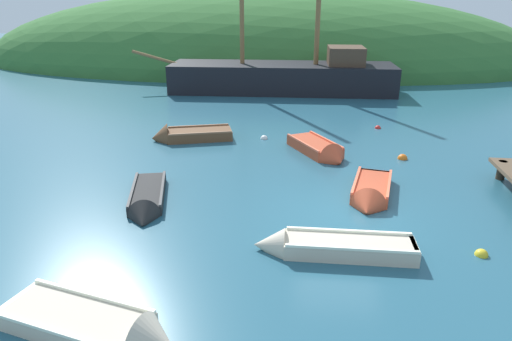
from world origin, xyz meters
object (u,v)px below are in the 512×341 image
Objects in this scene: rowboat_center at (187,136)px; buoy_orange at (402,159)px; buoy_white at (264,139)px; rowboat_portside at (321,151)px; rowboat_outer_right at (102,331)px; sailing_ship at (284,81)px; rowboat_outer_left at (370,195)px; rowboat_far at (147,202)px; buoy_red at (378,128)px; rowboat_near_dock at (327,248)px; buoy_yellow at (481,255)px.

rowboat_center is 9.67× the size of buoy_orange.
buoy_orange is 5.91m from buoy_white.
rowboat_portside reaches higher than rowboat_outer_right.
sailing_ship is 16.82m from rowboat_outer_left.
rowboat_far is 6.64m from rowboat_center.
buoy_red is at bearing -177.58° from rowboat_outer_left.
rowboat_outer_right is (-4.05, -10.85, -0.04)m from rowboat_portside.
rowboat_near_dock is at bearing 94.58° from sailing_ship.
buoy_red is 11.28m from buoy_yellow.
rowboat_center is (-7.32, 5.27, 0.03)m from rowboat_outer_left.
rowboat_center reaches higher than rowboat_outer_left.
buoy_orange is 6.97m from buoy_yellow.
rowboat_outer_right is at bearing -51.63° from rowboat_portside.
rowboat_outer_left is 9.01m from rowboat_center.
rowboat_outer_left is 6.86m from rowboat_far.
rowboat_near_dock is 1.08× the size of rowboat_center.
buoy_white is (3.34, 0.55, -0.14)m from rowboat_center.
rowboat_center is at bearing -56.96° from rowboat_near_dock.
buoy_white is at bearing 161.00° from buoy_orange.
buoy_white is 5.68m from buoy_red.
buoy_orange is 1.18× the size of buoy_yellow.
rowboat_portside is 4.24m from rowboat_outer_left.
rowboat_center reaches higher than buoy_red.
rowboat_outer_left is at bearing -98.30° from buoy_red.
sailing_ship is at bearing 121.56° from buoy_red.
rowboat_outer_right is 16.51m from buoy_red.
buoy_red is at bearing -178.83° from rowboat_center.
rowboat_far is at bearing -129.71° from buoy_red.
rowboat_portside is 0.93× the size of rowboat_far.
buoy_white and buoy_yellow have the same top height.
rowboat_outer_right is (-1.72, -23.26, -0.56)m from sailing_ship.
rowboat_portside is at bearing 149.58° from rowboat_center.
sailing_ship is 23.33m from rowboat_outer_right.
rowboat_portside reaches higher than buoy_yellow.
rowboat_far is 11.17× the size of buoy_white.
rowboat_outer_left is at bearing 64.42° from rowboat_outer_right.
rowboat_portside is at bearing -90.27° from rowboat_near_dock.
rowboat_center reaches higher than buoy_white.
rowboat_near_dock is 7.90m from buoy_orange.
sailing_ship reaches higher than rowboat_far.
rowboat_near_dock reaches higher than buoy_orange.
buoy_yellow is at bearing -2.39° from rowboat_portside.
sailing_ship is at bearing 107.63° from buoy_yellow.
buoy_orange is (5.46, -12.48, -0.67)m from sailing_ship.
buoy_orange reaches higher than buoy_yellow.
rowboat_outer_right is 0.97× the size of rowboat_near_dock.
rowboat_outer_left is (3.84, -16.37, -0.55)m from sailing_ship.
rowboat_outer_left reaches higher than rowboat_near_dock.
buoy_red is (8.51, 2.91, -0.14)m from rowboat_center.
rowboat_center is 11.43× the size of buoy_yellow.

